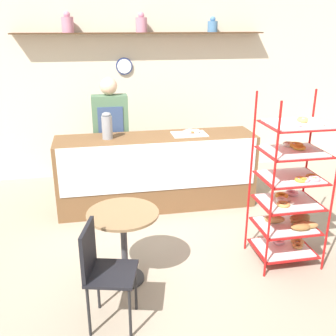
# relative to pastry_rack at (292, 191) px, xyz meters

# --- Properties ---
(ground_plane) EXTENTS (14.00, 14.00, 0.00)m
(ground_plane) POSITION_rel_pastry_rack_xyz_m (-1.10, 0.32, -0.77)
(ground_plane) COLOR gray
(back_wall) EXTENTS (10.00, 0.30, 2.70)m
(back_wall) POSITION_rel_pastry_rack_xyz_m (-1.10, 2.90, 0.59)
(back_wall) COLOR beige
(back_wall) RESTS_ON ground_plane
(display_counter) EXTENTS (2.58, 0.62, 0.97)m
(display_counter) POSITION_rel_pastry_rack_xyz_m (-1.10, 1.54, -0.29)
(display_counter) COLOR brown
(display_counter) RESTS_ON ground_plane
(pastry_rack) EXTENTS (0.64, 0.53, 1.73)m
(pastry_rack) POSITION_rel_pastry_rack_xyz_m (0.00, 0.00, 0.00)
(pastry_rack) COLOR #B71414
(pastry_rack) RESTS_ON ground_plane
(person_worker) EXTENTS (0.48, 0.24, 1.67)m
(person_worker) POSITION_rel_pastry_rack_xyz_m (-1.66, 2.01, 0.14)
(person_worker) COLOR #282833
(person_worker) RESTS_ON ground_plane
(cafe_table) EXTENTS (0.66, 0.66, 0.72)m
(cafe_table) POSITION_rel_pastry_rack_xyz_m (-1.67, -0.04, -0.23)
(cafe_table) COLOR #262628
(cafe_table) RESTS_ON ground_plane
(cafe_chair) EXTENTS (0.46, 0.46, 0.89)m
(cafe_chair) POSITION_rel_pastry_rack_xyz_m (-1.90, -0.58, -0.23)
(cafe_chair) COLOR black
(cafe_chair) RESTS_ON ground_plane
(coffee_carafe) EXTENTS (0.13, 0.13, 0.34)m
(coffee_carafe) POSITION_rel_pastry_rack_xyz_m (-1.72, 1.55, 0.36)
(coffee_carafe) COLOR gray
(coffee_carafe) RESTS_ON display_counter
(donut_tray_counter) EXTENTS (0.45, 0.31, 0.05)m
(donut_tray_counter) POSITION_rel_pastry_rack_xyz_m (-0.64, 1.58, 0.21)
(donut_tray_counter) COLOR silver
(donut_tray_counter) RESTS_ON display_counter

